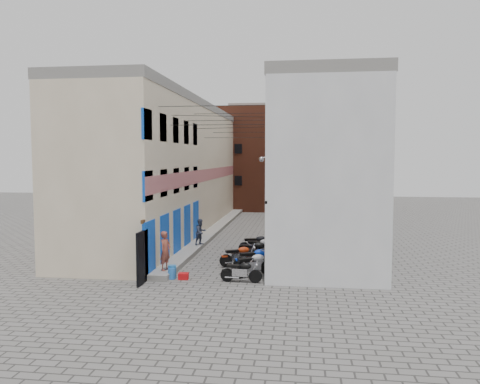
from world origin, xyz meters
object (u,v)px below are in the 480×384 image
at_px(motorcycle_b, 253,263).
at_px(motorcycle_c, 256,258).
at_px(motorcycle_g, 257,243).
at_px(person_b, 201,232).
at_px(motorcycle_e, 254,250).
at_px(motorcycle_d, 239,254).
at_px(water_jug_far, 172,272).
at_px(motorcycle_f, 261,246).
at_px(person_a, 165,251).
at_px(motorcycle_a, 241,270).
at_px(red_crate, 183,276).
at_px(water_jug_near, 171,273).

xyz_separation_m(motorcycle_b, motorcycle_c, (0.00, 1.03, 0.01)).
xyz_separation_m(motorcycle_g, person_b, (-3.29, 0.79, 0.41)).
distance_m(motorcycle_c, motorcycle_e, 1.77).
height_order(motorcycle_d, water_jug_far, motorcycle_d).
distance_m(motorcycle_f, motorcycle_g, 1.00).
bearing_deg(person_a, motorcycle_c, -53.17).
relative_size(motorcycle_d, person_b, 1.32).
bearing_deg(motorcycle_a, motorcycle_c, 172.22).
bearing_deg(red_crate, motorcycle_f, 58.75).
relative_size(motorcycle_a, motorcycle_d, 0.90).
height_order(motorcycle_a, motorcycle_f, motorcycle_f).
bearing_deg(person_b, motorcycle_e, -93.73).
bearing_deg(motorcycle_d, motorcycle_g, 144.58).
bearing_deg(motorcycle_c, person_a, -92.15).
xyz_separation_m(motorcycle_a, motorcycle_f, (0.42, 4.95, 0.08)).
bearing_deg(water_jug_far, motorcycle_a, -4.83).
xyz_separation_m(motorcycle_d, red_crate, (-2.06, -2.72, -0.43)).
height_order(motorcycle_a, motorcycle_e, motorcycle_e).
distance_m(motorcycle_e, person_b, 4.48).
xyz_separation_m(motorcycle_d, water_jug_far, (-2.58, -2.59, -0.28)).
relative_size(motorcycle_a, motorcycle_b, 0.85).
bearing_deg(person_b, motorcycle_f, -78.26).
xyz_separation_m(motorcycle_d, water_jug_near, (-2.58, -2.72, -0.33)).
bearing_deg(motorcycle_e, water_jug_near, -49.22).
bearing_deg(water_jug_near, motorcycle_f, 54.41).
height_order(motorcycle_d, motorcycle_g, motorcycle_g).
bearing_deg(person_a, water_jug_far, -115.45).
relative_size(motorcycle_c, motorcycle_d, 1.08).
distance_m(motorcycle_b, motorcycle_c, 1.03).
bearing_deg(motorcycle_b, person_b, -179.51).
relative_size(motorcycle_c, motorcycle_e, 0.99).
relative_size(motorcycle_e, motorcycle_g, 1.06).
bearing_deg(motorcycle_e, person_b, -138.95).
height_order(motorcycle_b, motorcycle_e, motorcycle_e).
distance_m(motorcycle_d, water_jug_near, 3.76).
bearing_deg(motorcycle_f, motorcycle_a, -1.62).
relative_size(water_jug_near, water_jug_far, 0.84).
distance_m(motorcycle_d, person_b, 4.74).
relative_size(person_b, red_crate, 3.41).
distance_m(motorcycle_e, person_a, 4.80).
distance_m(motorcycle_a, motorcycle_c, 2.04).
distance_m(motorcycle_c, motorcycle_f, 2.96).
bearing_deg(motorcycle_c, water_jug_near, -83.24).
relative_size(motorcycle_b, water_jug_far, 3.67).
bearing_deg(motorcycle_g, motorcycle_d, -24.20).
xyz_separation_m(motorcycle_a, water_jug_near, (-3.03, 0.13, -0.27)).
bearing_deg(person_b, motorcycle_b, -110.31).
distance_m(motorcycle_c, person_a, 4.12).
xyz_separation_m(motorcycle_b, red_crate, (-2.92, -0.83, -0.46)).
xyz_separation_m(person_b, water_jug_near, (0.15, -6.56, -0.75)).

